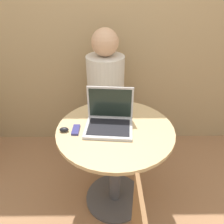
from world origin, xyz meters
TOP-DOWN VIEW (x-y plane):
  - ground_plane at (0.00, 0.00)m, footprint 12.00×12.00m
  - back_wall at (0.00, 0.88)m, footprint 7.00×0.05m
  - round_table at (0.00, 0.00)m, footprint 0.80×0.80m
  - laptop at (-0.04, 0.03)m, footprint 0.34×0.27m
  - cell_phone at (-0.26, -0.03)m, footprint 0.05×0.11m
  - computer_mouse at (-0.34, -0.03)m, footprint 0.06×0.04m
  - person_seated at (-0.08, 0.66)m, footprint 0.37×0.53m

SIDE VIEW (x-z plane):
  - ground_plane at x=0.00m, z-range 0.00..0.00m
  - round_table at x=0.00m, z-range 0.15..0.89m
  - person_seated at x=-0.08m, z-range -0.10..1.18m
  - cell_phone at x=-0.26m, z-range 0.73..0.75m
  - computer_mouse at x=-0.34m, z-range 0.73..0.76m
  - laptop at x=-0.04m, z-range 0.66..0.92m
  - back_wall at x=0.00m, z-range 0.00..2.60m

